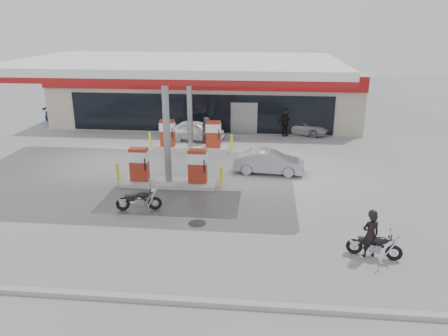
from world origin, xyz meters
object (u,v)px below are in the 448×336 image
object	(u,v)px
pump_island_near	(168,171)
main_motorcycle	(375,246)
pump_island_far	(190,138)
biker_walking	(285,124)
biker_main	(370,235)
parked_motorcycle	(139,200)
parked_car_left	(74,115)
hatchback_silver	(269,162)
attendant	(207,131)
sedan_white	(196,130)
parked_car_right	(301,126)

from	to	relation	value
pump_island_near	main_motorcycle	world-z (taller)	pump_island_near
pump_island_far	biker_walking	world-z (taller)	pump_island_far
pump_island_near	biker_main	distance (m)	9.97
parked_motorcycle	parked_car_left	distance (m)	17.72
hatchback_silver	biker_walking	xyz separation A→B (m)	(1.03, 7.60, 0.25)
pump_island_near	biker_walking	bearing A→B (deg)	59.52
attendant	parked_car_left	xyz separation A→B (m)	(-10.86, 5.00, -0.27)
pump_island_far	attendant	world-z (taller)	attendant
pump_island_near	biker_walking	world-z (taller)	pump_island_near
pump_island_far	parked_car_left	distance (m)	11.66
pump_island_near	parked_motorcycle	distance (m)	3.05
parked_motorcycle	pump_island_near	bearing A→B (deg)	69.55
pump_island_near	sedan_white	xyz separation A→B (m)	(-0.02, 8.20, -0.07)
sedan_white	parked_car_left	distance (m)	10.68
attendant	biker_walking	size ratio (longest dim) A/B	1.06
pump_island_near	parked_car_right	world-z (taller)	pump_island_near
biker_main	attendant	distance (m)	14.74
pump_island_near	parked_car_right	xyz separation A→B (m)	(6.90, 10.55, -0.19)
biker_main	hatchback_silver	size ratio (longest dim) A/B	0.44
pump_island_near	parked_car_left	xyz separation A→B (m)	(-10.00, 12.00, -0.09)
attendant	parked_car_left	distance (m)	11.96
biker_main	attendant	xyz separation A→B (m)	(-7.22, 12.85, 0.10)
pump_island_near	main_motorcycle	distance (m)	10.15
pump_island_near	parked_motorcycle	world-z (taller)	pump_island_near
main_motorcycle	parked_motorcycle	distance (m)	9.28
main_motorcycle	hatchback_silver	bearing A→B (deg)	127.78
hatchback_silver	main_motorcycle	bearing A→B (deg)	-152.04
main_motorcycle	biker_main	world-z (taller)	biker_main
parked_car_left	pump_island_near	bearing A→B (deg)	-131.41
sedan_white	parked_car_right	xyz separation A→B (m)	(6.92, 2.35, -0.12)
attendant	parked_car_left	world-z (taller)	attendant
pump_island_far	hatchback_silver	bearing A→B (deg)	-38.73
parked_car_right	parked_car_left	bearing A→B (deg)	103.26
parked_motorcycle	hatchback_silver	size ratio (longest dim) A/B	0.53
pump_island_near	attendant	xyz separation A→B (m)	(0.86, 7.00, 0.18)
attendant	parked_car_right	distance (m)	7.01
biker_main	parked_car_right	bearing A→B (deg)	-99.13
pump_island_near	hatchback_silver	bearing A→B (deg)	24.91
parked_motorcycle	biker_walking	bearing A→B (deg)	53.76
pump_island_near	attendant	bearing A→B (deg)	82.96
pump_island_far	hatchback_silver	xyz separation A→B (m)	(4.74, -3.80, -0.12)
parked_car_left	biker_walking	xyz separation A→B (m)	(15.77, -2.20, 0.22)
biker_walking	pump_island_near	bearing A→B (deg)	-146.59
attendant	biker_walking	world-z (taller)	attendant
pump_island_far	hatchback_silver	world-z (taller)	pump_island_far
biker_main	parked_car_right	world-z (taller)	biker_main
parked_motorcycle	pump_island_far	bearing A→B (deg)	76.54
parked_car_right	biker_walking	bearing A→B (deg)	141.55
main_motorcycle	biker_walking	size ratio (longest dim) A/B	1.06
hatchback_silver	biker_walking	size ratio (longest dim) A/B	2.13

